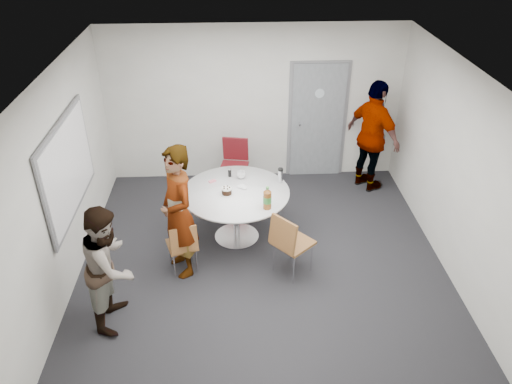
{
  "coord_description": "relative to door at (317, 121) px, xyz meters",
  "views": [
    {
      "loc": [
        -0.36,
        -5.47,
        4.48
      ],
      "look_at": [
        -0.07,
        0.25,
        0.98
      ],
      "focal_mm": 35.0,
      "sensor_mm": 36.0,
      "label": 1
    }
  ],
  "objects": [
    {
      "name": "wall_front",
      "position": [
        -1.1,
        -4.98,
        0.32
      ],
      "size": [
        5.0,
        0.0,
        5.0
      ],
      "primitive_type": "plane",
      "rotation": [
        -1.57,
        0.0,
        0.0
      ],
      "color": "beige",
      "rests_on": "floor"
    },
    {
      "name": "chair_far",
      "position": [
        -1.45,
        -0.52,
        -0.45
      ],
      "size": [
        0.52,
        0.56,
        0.94
      ],
      "rotation": [
        0.0,
        0.0,
        2.97
      ],
      "color": "maroon",
      "rests_on": "floor"
    },
    {
      "name": "person_main",
      "position": [
        -2.19,
        -2.59,
        -0.1
      ],
      "size": [
        0.7,
        0.8,
        1.85
      ],
      "primitive_type": "imported",
      "rotation": [
        0.0,
        0.0,
        -1.1
      ],
      "color": "#A5C6EA",
      "rests_on": "floor"
    },
    {
      "name": "wall_left",
      "position": [
        -3.6,
        -2.48,
        0.32
      ],
      "size": [
        0.0,
        5.0,
        5.0
      ],
      "primitive_type": "plane",
      "rotation": [
        1.57,
        0.0,
        1.57
      ],
      "color": "beige",
      "rests_on": "floor"
    },
    {
      "name": "ceiling",
      "position": [
        -1.1,
        -2.48,
        1.67
      ],
      "size": [
        5.0,
        5.0,
        0.0
      ],
      "primitive_type": "plane",
      "rotation": [
        3.14,
        0.0,
        0.0
      ],
      "color": "silver",
      "rests_on": "wall_back"
    },
    {
      "name": "whiteboard",
      "position": [
        -3.56,
        -2.28,
        0.42
      ],
      "size": [
        0.04,
        1.9,
        1.25
      ],
      "color": "slate",
      "rests_on": "wall_left"
    },
    {
      "name": "chair_near_right",
      "position": [
        -0.78,
        -2.77,
        -0.45
      ],
      "size": [
        0.65,
        0.65,
        0.94
      ],
      "rotation": [
        0.0,
        0.0,
        -0.84
      ],
      "color": "brown",
      "rests_on": "floor"
    },
    {
      "name": "person_right",
      "position": [
        0.85,
        -0.53,
        -0.07
      ],
      "size": [
        0.98,
        1.2,
        1.92
      ],
      "primitive_type": "imported",
      "rotation": [
        0.0,
        0.0,
        2.11
      ],
      "color": "black",
      "rests_on": "floor"
    },
    {
      "name": "wall_right",
      "position": [
        1.4,
        -2.48,
        0.32
      ],
      "size": [
        0.0,
        5.0,
        5.0
      ],
      "primitive_type": "plane",
      "rotation": [
        1.57,
        0.0,
        -1.57
      ],
      "color": "beige",
      "rests_on": "floor"
    },
    {
      "name": "chair_near_left",
      "position": [
        -2.16,
        -2.66,
        -0.55
      ],
      "size": [
        0.47,
        0.5,
        0.79
      ],
      "rotation": [
        0.0,
        0.0,
        0.31
      ],
      "color": "brown",
      "rests_on": "floor"
    },
    {
      "name": "floor",
      "position": [
        -1.1,
        -2.48,
        -1.03
      ],
      "size": [
        5.0,
        5.0,
        0.0
      ],
      "primitive_type": "plane",
      "color": "black",
      "rests_on": "ground"
    },
    {
      "name": "door",
      "position": [
        0.0,
        0.0,
        0.0
      ],
      "size": [
        1.02,
        0.17,
        2.12
      ],
      "color": "slate",
      "rests_on": "wall_back"
    },
    {
      "name": "table",
      "position": [
        -1.42,
        -1.91,
        -0.33
      ],
      "size": [
        1.53,
        1.53,
        1.13
      ],
      "color": "white",
      "rests_on": "floor"
    },
    {
      "name": "wall_back",
      "position": [
        -1.1,
        0.02,
        0.32
      ],
      "size": [
        5.0,
        0.0,
        5.0
      ],
      "primitive_type": "plane",
      "rotation": [
        1.57,
        0.0,
        0.0
      ],
      "color": "beige",
      "rests_on": "floor"
    },
    {
      "name": "person_left",
      "position": [
        -2.91,
        -3.45,
        -0.24
      ],
      "size": [
        0.66,
        0.81,
        1.58
      ],
      "primitive_type": "imported",
      "rotation": [
        0.0,
        0.0,
        1.49
      ],
      "color": "white",
      "rests_on": "floor"
    }
  ]
}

